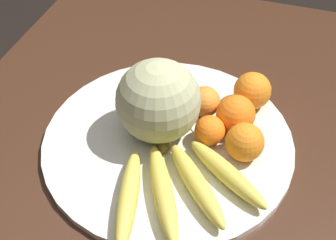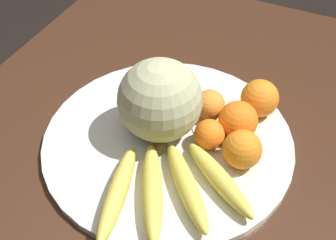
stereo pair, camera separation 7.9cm
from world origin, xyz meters
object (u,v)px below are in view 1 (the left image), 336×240
Objects in this scene: fruit_bowl at (168,141)px; banana_bunch at (178,186)px; orange_front_left at (205,102)px; orange_back_right at (210,130)px; melon at (158,101)px; orange_back_left at (252,91)px; kitchen_table at (174,198)px; produce_tag at (192,118)px; orange_mid_center at (236,114)px; orange_front_right at (245,142)px.

fruit_bowl is 1.76× the size of banana_bunch.
orange_front_left is 0.08m from orange_back_right.
banana_bunch is at bearing 2.10° from orange_front_left.
orange_back_left is at bearing 130.04° from melon.
orange_back_left reaches higher than banana_bunch.
produce_tag reaches higher than kitchen_table.
orange_back_left is at bearing 167.03° from orange_mid_center.
orange_front_right is 0.95× the size of orange_mid_center.
orange_back_right is at bearing 103.85° from fruit_bowl.
orange_back_left is at bearing 137.74° from fruit_bowl.
kitchen_table is at bearing 39.76° from melon.
orange_back_right reaches higher than produce_tag.
produce_tag is at bearing 179.85° from kitchen_table.
melon is 2.57× the size of orange_front_left.
orange_front_right is (-0.12, 0.09, 0.02)m from banana_bunch.
orange_back_left reaches higher than produce_tag.
kitchen_table is at bearing 166.37° from banana_bunch.
banana_bunch is at bearing -29.90° from produce_tag.
orange_front_left reaches higher than kitchen_table.
banana_bunch is 3.63× the size of orange_mid_center.
orange_front_left is at bearing -110.04° from orange_mid_center.
banana_bunch is 0.27m from orange_back_left.
orange_back_right is at bearing -103.18° from orange_front_right.
produce_tag is (0.07, -0.10, -0.04)m from orange_back_left.
orange_front_right is (0.01, 0.16, -0.04)m from melon.
orange_mid_center is 0.09m from produce_tag.
orange_front_right reaches higher than produce_tag.
orange_front_right is at bearing 85.93° from melon.
banana_bunch is (0.07, 0.03, 0.13)m from kitchen_table.
orange_front_right is 0.14m from produce_tag.
orange_mid_center is 1.02× the size of produce_tag.
melon is at bearing -140.24° from kitchen_table.
orange_back_left is at bearing 122.18° from orange_front_left.
produce_tag is at bearing -119.80° from orange_front_right.
fruit_bowl is at bearing -27.20° from orange_front_left.
melon is 0.20m from orange_back_left.
kitchen_table is 4.71× the size of banana_bunch.
orange_mid_center is (-0.06, -0.03, 0.00)m from orange_front_right.
orange_front_right is at bearing 108.17° from banana_bunch.
orange_front_left is 0.81× the size of orange_back_left.
produce_tag is at bearing 157.40° from fruit_bowl.
banana_bunch is 4.43× the size of orange_front_left.
produce_tag is at bearing 153.26° from banana_bunch.
orange_back_left reaches higher than fruit_bowl.
orange_mid_center reaches higher than kitchen_table.
fruit_bowl is 0.09m from melon.
fruit_bowl is (-0.05, -0.03, 0.11)m from kitchen_table.
banana_bunch is at bearing -16.44° from orange_back_left.
orange_mid_center is (-0.05, 0.13, -0.04)m from melon.
produce_tag reaches higher than fruit_bowl.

